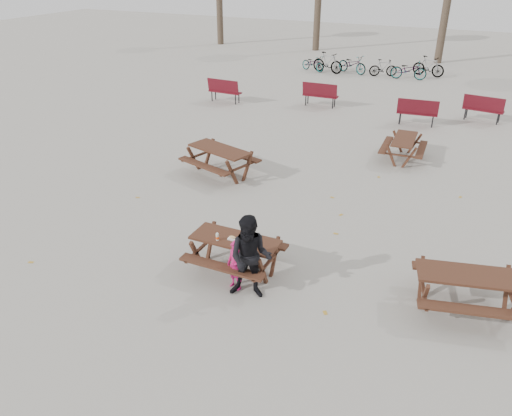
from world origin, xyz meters
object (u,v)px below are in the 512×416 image
at_px(main_picnic_table, 235,246).
at_px(food_tray, 233,239).
at_px(soda_bottle, 217,237).
at_px(picnic_table_east, 466,292).
at_px(adult, 250,258).
at_px(child, 235,265).
at_px(picnic_table_north, 220,162).
at_px(picnic_table_far, 403,149).

xyz_separation_m(main_picnic_table, food_tray, (-0.03, -0.06, 0.21)).
bearing_deg(soda_bottle, main_picnic_table, 35.84).
height_order(main_picnic_table, picnic_table_east, picnic_table_east).
height_order(food_tray, adult, adult).
height_order(child, picnic_table_east, child).
distance_m(picnic_table_east, picnic_table_north, 7.97).
xyz_separation_m(main_picnic_table, child, (0.27, -0.53, -0.06)).
bearing_deg(food_tray, soda_bottle, -151.12).
relative_size(adult, picnic_table_north, 0.88).
bearing_deg(picnic_table_far, main_picnic_table, 163.45).
bearing_deg(soda_bottle, picnic_table_far, 74.24).
bearing_deg(picnic_table_far, child, 166.09).
xyz_separation_m(picnic_table_north, picnic_table_far, (4.67, 3.55, -0.06)).
height_order(picnic_table_north, picnic_table_far, picnic_table_north).
relative_size(soda_bottle, adult, 0.10).
height_order(adult, picnic_table_north, adult).
xyz_separation_m(adult, picnic_table_far, (1.33, 8.44, -0.50)).
xyz_separation_m(main_picnic_table, picnic_table_east, (4.40, 0.65, -0.19)).
bearing_deg(adult, food_tray, 125.79).
relative_size(main_picnic_table, adult, 1.05).
xyz_separation_m(child, picnic_table_far, (1.70, 8.35, -0.17)).
bearing_deg(adult, soda_bottle, 141.84).
distance_m(main_picnic_table, picnic_table_north, 5.05).
relative_size(soda_bottle, picnic_table_far, 0.10).
distance_m(child, picnic_table_east, 4.30).
distance_m(soda_bottle, child, 0.72).
relative_size(food_tray, adult, 0.11).
bearing_deg(child, picnic_table_north, 136.45).
bearing_deg(food_tray, picnic_table_far, 75.76).
bearing_deg(child, main_picnic_table, 132.10).
relative_size(food_tray, picnic_table_north, 0.09).
relative_size(child, picnic_table_east, 0.57).
height_order(food_tray, picnic_table_far, food_tray).
height_order(main_picnic_table, adult, adult).
distance_m(soda_bottle, picnic_table_far, 8.36).
bearing_deg(picnic_table_north, child, -41.34).
relative_size(soda_bottle, child, 0.16).
bearing_deg(picnic_table_north, picnic_table_far, 54.14).
height_order(soda_bottle, picnic_table_east, soda_bottle).
xyz_separation_m(food_tray, picnic_table_east, (4.43, 0.72, -0.40)).
height_order(picnic_table_east, picnic_table_north, picnic_table_north).
relative_size(main_picnic_table, soda_bottle, 10.59).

